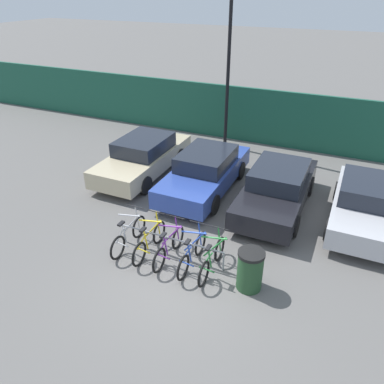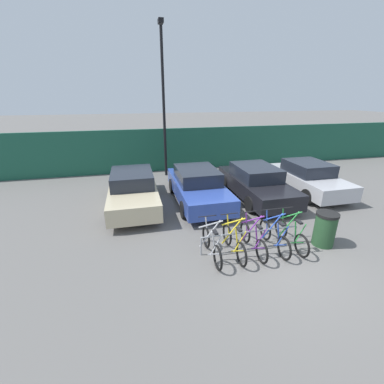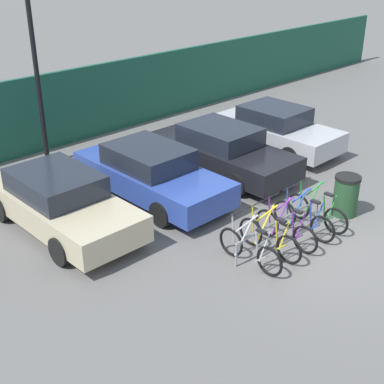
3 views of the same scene
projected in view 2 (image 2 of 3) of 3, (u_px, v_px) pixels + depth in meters
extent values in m
plane|color=#605E5B|center=(281.00, 259.00, 7.01)|extent=(120.00, 120.00, 0.00)
cube|color=#19513D|center=(196.00, 149.00, 15.23)|extent=(36.00, 0.16, 2.42)
cylinder|color=gray|center=(251.00, 232.00, 7.30)|extent=(2.93, 0.04, 0.04)
cylinder|color=gray|center=(201.00, 247.00, 7.08)|extent=(0.04, 0.04, 0.55)
cylinder|color=gray|center=(295.00, 234.00, 7.71)|extent=(0.04, 0.04, 0.55)
torus|color=black|center=(218.00, 258.00, 6.50)|extent=(0.06, 0.66, 0.66)
torus|color=black|center=(206.00, 237.00, 7.46)|extent=(0.06, 0.66, 0.66)
cylinder|color=#B7B7BC|center=(210.00, 233.00, 7.01)|extent=(0.60, 0.04, 0.76)
cylinder|color=#B7B7BC|center=(211.00, 224.00, 6.85)|extent=(0.68, 0.04, 0.16)
cylinder|color=#B7B7BC|center=(214.00, 242.00, 6.73)|extent=(0.14, 0.04, 0.63)
cylinder|color=#B7B7BC|center=(216.00, 245.00, 6.54)|extent=(0.32, 0.03, 0.58)
cylinder|color=#B7B7BC|center=(215.00, 254.00, 6.70)|extent=(0.40, 0.03, 0.08)
cylinder|color=#B7B7BC|center=(207.00, 227.00, 7.30)|extent=(0.12, 0.04, 0.69)
cylinder|color=black|center=(207.00, 216.00, 7.13)|extent=(0.52, 0.03, 0.03)
cube|color=black|center=(215.00, 232.00, 6.52)|extent=(0.10, 0.22, 0.05)
torus|color=black|center=(241.00, 254.00, 6.64)|extent=(0.06, 0.66, 0.66)
torus|color=black|center=(227.00, 234.00, 7.60)|extent=(0.06, 0.66, 0.66)
cylinder|color=yellow|center=(232.00, 231.00, 7.15)|extent=(0.60, 0.04, 0.76)
cylinder|color=yellow|center=(234.00, 222.00, 6.99)|extent=(0.68, 0.04, 0.16)
cylinder|color=yellow|center=(237.00, 239.00, 6.87)|extent=(0.14, 0.04, 0.63)
cylinder|color=yellow|center=(240.00, 242.00, 6.68)|extent=(0.32, 0.03, 0.58)
cylinder|color=yellow|center=(238.00, 251.00, 6.83)|extent=(0.40, 0.03, 0.08)
cylinder|color=yellow|center=(228.00, 225.00, 7.44)|extent=(0.12, 0.04, 0.69)
cylinder|color=black|center=(229.00, 214.00, 7.27)|extent=(0.52, 0.03, 0.03)
cube|color=black|center=(239.00, 229.00, 6.66)|extent=(0.10, 0.22, 0.05)
torus|color=black|center=(262.00, 251.00, 6.77)|extent=(0.06, 0.66, 0.66)
torus|color=black|center=(245.00, 232.00, 7.72)|extent=(0.06, 0.66, 0.66)
cylinder|color=#752D99|center=(251.00, 228.00, 7.28)|extent=(0.60, 0.04, 0.76)
cylinder|color=#752D99|center=(253.00, 219.00, 7.12)|extent=(0.68, 0.04, 0.16)
cylinder|color=#752D99|center=(257.00, 236.00, 6.99)|extent=(0.14, 0.04, 0.63)
cylinder|color=#752D99|center=(260.00, 239.00, 6.80)|extent=(0.32, 0.03, 0.58)
cylinder|color=#752D99|center=(258.00, 248.00, 6.96)|extent=(0.40, 0.03, 0.08)
cylinder|color=#752D99|center=(247.00, 222.00, 7.56)|extent=(0.12, 0.04, 0.69)
cylinder|color=black|center=(248.00, 212.00, 7.39)|extent=(0.52, 0.03, 0.03)
cube|color=black|center=(259.00, 227.00, 6.79)|extent=(0.10, 0.22, 0.05)
torus|color=black|center=(284.00, 248.00, 6.91)|extent=(0.06, 0.66, 0.66)
torus|color=black|center=(265.00, 230.00, 7.87)|extent=(0.06, 0.66, 0.66)
cylinder|color=#284CB7|center=(272.00, 226.00, 7.42)|extent=(0.60, 0.04, 0.76)
cylinder|color=#284CB7|center=(275.00, 217.00, 7.26)|extent=(0.68, 0.04, 0.16)
cylinder|color=#284CB7|center=(278.00, 233.00, 7.13)|extent=(0.14, 0.04, 0.63)
cylinder|color=#284CB7|center=(282.00, 236.00, 6.94)|extent=(0.32, 0.03, 0.58)
cylinder|color=#284CB7|center=(280.00, 245.00, 7.10)|extent=(0.40, 0.03, 0.08)
cylinder|color=#284CB7|center=(267.00, 220.00, 7.70)|extent=(0.12, 0.04, 0.69)
cylinder|color=black|center=(269.00, 210.00, 7.54)|extent=(0.52, 0.03, 0.03)
cube|color=black|center=(282.00, 224.00, 6.93)|extent=(0.10, 0.22, 0.05)
torus|color=black|center=(302.00, 246.00, 7.03)|extent=(0.06, 0.66, 0.66)
torus|color=black|center=(281.00, 228.00, 7.98)|extent=(0.06, 0.66, 0.66)
cylinder|color=#288438|center=(289.00, 224.00, 7.53)|extent=(0.60, 0.04, 0.76)
cylinder|color=#288438|center=(291.00, 215.00, 7.38)|extent=(0.68, 0.04, 0.16)
cylinder|color=#288438|center=(296.00, 231.00, 7.25)|extent=(0.14, 0.04, 0.63)
cylinder|color=#288438|center=(300.00, 234.00, 7.06)|extent=(0.32, 0.03, 0.58)
cylinder|color=#288438|center=(297.00, 243.00, 7.22)|extent=(0.40, 0.03, 0.08)
cylinder|color=#288438|center=(283.00, 218.00, 7.82)|extent=(0.12, 0.04, 0.69)
cylinder|color=black|center=(285.00, 208.00, 7.65)|extent=(0.52, 0.03, 0.03)
cube|color=black|center=(299.00, 222.00, 7.04)|extent=(0.10, 0.22, 0.05)
cube|color=#C1B28E|center=(133.00, 192.00, 10.20)|extent=(1.80, 4.60, 0.62)
cube|color=#1E232D|center=(132.00, 178.00, 10.11)|extent=(1.58, 2.12, 0.52)
cylinder|color=black|center=(113.00, 189.00, 11.32)|extent=(0.20, 0.64, 0.64)
cylinder|color=black|center=(152.00, 186.00, 11.69)|extent=(0.20, 0.64, 0.64)
cylinder|color=black|center=(109.00, 214.00, 8.89)|extent=(0.20, 0.64, 0.64)
cylinder|color=black|center=(159.00, 209.00, 9.26)|extent=(0.20, 0.64, 0.64)
cube|color=#2D479E|center=(198.00, 189.00, 10.56)|extent=(1.80, 4.60, 0.62)
cube|color=#1E232D|center=(197.00, 175.00, 10.46)|extent=(1.58, 2.11, 0.52)
cylinder|color=black|center=(172.00, 186.00, 11.68)|extent=(0.20, 0.64, 0.64)
cylinder|color=black|center=(208.00, 183.00, 12.04)|extent=(0.20, 0.64, 0.64)
cylinder|color=black|center=(184.00, 210.00, 9.25)|extent=(0.20, 0.64, 0.64)
cylinder|color=black|center=(228.00, 205.00, 9.62)|extent=(0.20, 0.64, 0.64)
cube|color=black|center=(256.00, 186.00, 10.96)|extent=(1.80, 4.55, 0.62)
cube|color=#1E232D|center=(256.00, 172.00, 10.86)|extent=(1.58, 2.09, 0.52)
cylinder|color=black|center=(226.00, 183.00, 12.06)|extent=(0.20, 0.64, 0.64)
cylinder|color=black|center=(259.00, 180.00, 12.43)|extent=(0.20, 0.64, 0.64)
cylinder|color=black|center=(250.00, 205.00, 9.66)|extent=(0.20, 0.64, 0.64)
cylinder|color=black|center=(291.00, 201.00, 10.03)|extent=(0.20, 0.64, 0.64)
cube|color=#B7B7BC|center=(307.00, 180.00, 11.62)|extent=(1.80, 4.17, 0.62)
cube|color=#1E232D|center=(308.00, 168.00, 11.51)|extent=(1.58, 1.92, 0.52)
cylinder|color=black|center=(276.00, 179.00, 12.62)|extent=(0.20, 0.64, 0.64)
cylinder|color=black|center=(306.00, 177.00, 12.99)|extent=(0.20, 0.64, 0.64)
cylinder|color=black|center=(307.00, 197.00, 10.42)|extent=(0.20, 0.64, 0.64)
cylinder|color=black|center=(343.00, 193.00, 10.79)|extent=(0.20, 0.64, 0.64)
cylinder|color=black|center=(164.00, 107.00, 13.04)|extent=(0.14, 0.14, 7.20)
cube|color=black|center=(161.00, 21.00, 11.71)|extent=(0.24, 0.44, 0.20)
cylinder|color=#234728|center=(325.00, 230.00, 7.53)|extent=(0.60, 0.60, 0.95)
cylinder|color=black|center=(328.00, 214.00, 7.35)|extent=(0.63, 0.63, 0.08)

